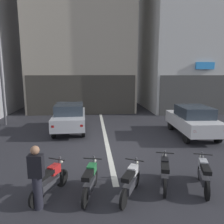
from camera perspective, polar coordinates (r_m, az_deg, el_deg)
name	(u,v)px	position (r m, az deg, el deg)	size (l,w,h in m)	color
ground_plane	(109,152)	(9.69, -0.90, -10.35)	(120.00, 120.00, 0.00)	#2B2B30
lane_centre_line	(102,121)	(15.44, -2.62, -2.46)	(0.20, 18.00, 0.01)	silver
building_far_right	(199,9)	(24.31, 21.85, 23.68)	(10.30, 9.10, 18.66)	silver
car_silver_crossing_near	(70,116)	(12.94, -11.02, -1.16)	(1.90, 4.16, 1.64)	black
car_white_parked_kerbside	(193,120)	(12.58, 20.37, -1.96)	(1.99, 4.19, 1.64)	black
car_black_down_street	(109,96)	(23.29, -0.76, 4.09)	(1.89, 4.15, 1.64)	black
street_lamp	(0,57)	(15.67, -27.35, 12.76)	(0.36, 0.36, 7.28)	#47474C
motorcycle_red_row_leftmost	(50,180)	(6.59, -15.85, -16.83)	(0.82, 1.52, 0.98)	black
motorcycle_green_row_left_mid	(90,180)	(6.42, -5.72, -17.26)	(0.58, 1.64, 0.98)	black
motorcycle_white_row_centre	(131,181)	(6.33, 4.94, -17.63)	(0.83, 1.51, 0.98)	black
motorcycle_black_row_right_mid	(165,172)	(6.98, 13.60, -15.12)	(0.64, 1.62, 0.98)	black
motorcycle_silver_row_rightmost	(204,174)	(7.22, 22.89, -14.79)	(0.67, 1.61, 0.98)	black
person_by_motorcycles	(37,177)	(5.96, -19.13, -15.81)	(0.38, 0.26, 1.67)	#23232D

